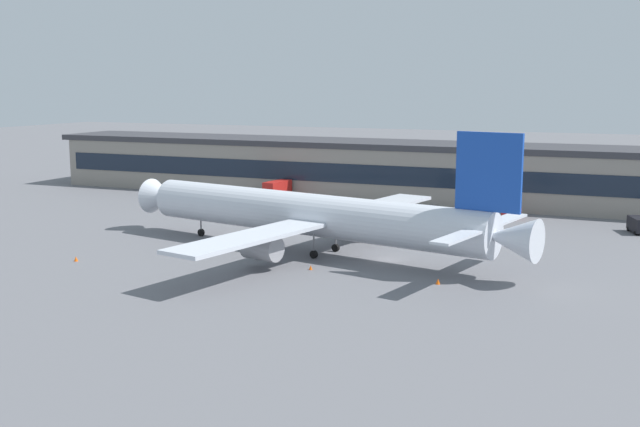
% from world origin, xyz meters
% --- Properties ---
extents(ground_plane, '(600.00, 600.00, 0.00)m').
position_xyz_m(ground_plane, '(0.00, 0.00, 0.00)').
color(ground_plane, slate).
extents(terminal_building, '(192.03, 17.42, 11.90)m').
position_xyz_m(terminal_building, '(0.00, 54.51, 5.97)').
color(terminal_building, gray).
rests_on(terminal_building, ground_plane).
extents(airliner, '(64.89, 55.79, 18.00)m').
position_xyz_m(airliner, '(-10.77, -0.37, 5.48)').
color(airliner, silver).
rests_on(airliner, ground_plane).
extents(pushback_tractor, '(5.40, 4.95, 1.75)m').
position_xyz_m(pushback_tractor, '(-61.62, 41.73, 1.05)').
color(pushback_tractor, gray).
rests_on(pushback_tractor, ground_plane).
extents(catering_truck, '(3.45, 7.46, 4.15)m').
position_xyz_m(catering_truck, '(-37.38, 42.02, 2.29)').
color(catering_truck, red).
rests_on(catering_truck, ground_plane).
extents(baggage_tug, '(3.15, 4.08, 1.85)m').
position_xyz_m(baggage_tug, '(9.98, 40.25, 1.09)').
color(baggage_tug, red).
rests_on(baggage_tug, ground_plane).
extents(belt_loader, '(4.69, 6.61, 1.95)m').
position_xyz_m(belt_loader, '(-4.48, 34.64, 1.15)').
color(belt_loader, black).
rests_on(belt_loader, ground_plane).
extents(crew_van, '(3.78, 5.63, 2.55)m').
position_xyz_m(crew_van, '(31.16, 33.84, 1.46)').
color(crew_van, black).
rests_on(crew_van, ground_plane).
extents(traffic_cone_0, '(0.56, 0.56, 0.70)m').
position_xyz_m(traffic_cone_0, '(9.74, -10.33, 0.35)').
color(traffic_cone_0, '#F2590C').
rests_on(traffic_cone_0, ground_plane).
extents(traffic_cone_1, '(0.47, 0.47, 0.59)m').
position_xyz_m(traffic_cone_1, '(-7.25, -9.60, 0.30)').
color(traffic_cone_1, '#F2590C').
rests_on(traffic_cone_1, ground_plane).
extents(traffic_cone_2, '(0.54, 0.54, 0.68)m').
position_xyz_m(traffic_cone_2, '(-38.39, -17.65, 0.34)').
color(traffic_cone_2, '#F2590C').
rests_on(traffic_cone_2, ground_plane).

